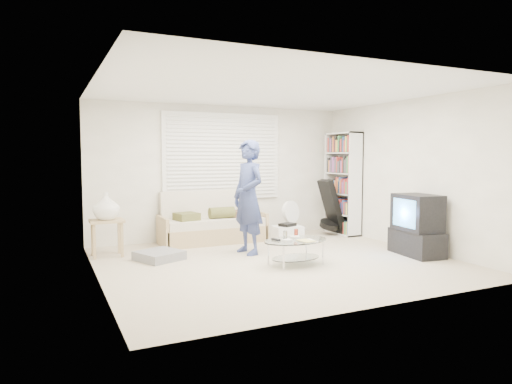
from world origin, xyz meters
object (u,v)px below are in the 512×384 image
bookshelf (343,183)px  tv_unit (417,226)px  futon_sofa (212,225)px  coffee_table (295,245)px

bookshelf → tv_unit: bearing=-93.3°
futon_sofa → bookshelf: size_ratio=0.94×
futon_sofa → bookshelf: bookshelf is taller
tv_unit → bookshelf: bearing=86.7°
futon_sofa → tv_unit: bearing=-43.4°
futon_sofa → tv_unit: (2.54, -2.40, 0.16)m
futon_sofa → coffee_table: 2.22m
coffee_table → bookshelf: bearing=41.4°
bookshelf → tv_unit: (-0.12, -2.15, -0.55)m
tv_unit → coffee_table: bearing=173.8°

